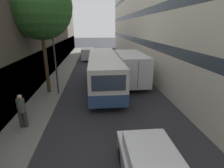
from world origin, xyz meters
TOP-DOWN VIEW (x-y plane):
  - ground_plane at (0.00, 15.00)m, footprint 150.00×150.00m
  - sidewalk_left at (-4.83, 15.00)m, footprint 2.16×60.00m
  - building_left_shopfront at (-7.02, 15.00)m, footprint 2.40×60.00m
  - building_right_apartment at (5.51, 15.00)m, footprint 2.40×60.00m
  - car_hatchback at (0.70, 3.89)m, footprint 1.82×3.98m
  - bus at (-0.28, 14.58)m, footprint 2.51×11.06m
  - box_truck at (2.23, 16.05)m, footprint 2.41×8.42m
  - panel_van at (-2.09, 27.99)m, footprint 1.93×4.12m
  - pedestrian at (-4.89, 7.96)m, footprint 0.43×0.41m
  - street_lamp at (-4.00, 12.77)m, footprint 0.36×0.80m
  - street_tree_left at (-4.83, 13.27)m, footprint 4.67×4.67m

SIDE VIEW (x-z plane):
  - ground_plane at x=0.00m, z-range 0.00..0.00m
  - sidewalk_left at x=-4.83m, z-range 0.00..0.11m
  - car_hatchback at x=0.70m, z-range 0.01..1.43m
  - panel_van at x=-2.09m, z-range 0.11..2.00m
  - pedestrian at x=-4.89m, z-range 0.18..2.00m
  - bus at x=-0.28m, z-range 0.10..2.91m
  - box_truck at x=2.23m, z-range 0.12..2.98m
  - building_left_shopfront at x=-7.02m, z-range -0.36..7.46m
  - street_lamp at x=-4.00m, z-range 1.47..8.88m
  - street_tree_left at x=-4.83m, z-range 2.15..10.92m
  - building_right_apartment at x=5.51m, z-range -0.03..14.11m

